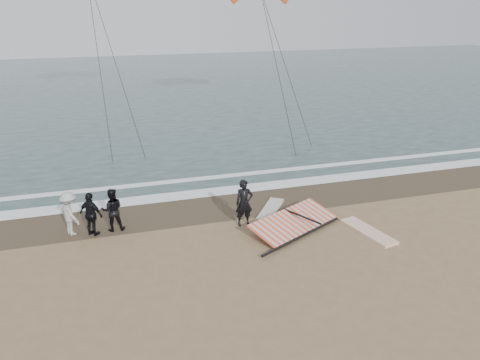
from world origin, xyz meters
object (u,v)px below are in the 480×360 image
(sail_rig, at_px, (290,222))
(board_cream, at_px, (271,210))
(board_white, at_px, (368,231))
(man_main, at_px, (244,203))

(sail_rig, bearing_deg, board_cream, 96.83)
(board_cream, bearing_deg, board_white, -10.57)
(board_white, bearing_deg, man_main, 143.43)
(board_white, xyz_separation_m, board_cream, (-2.63, 2.68, -0.00))
(man_main, height_order, board_white, man_main)
(board_white, height_order, sail_rig, sail_rig)
(board_cream, xyz_separation_m, sail_rig, (0.18, -1.53, 0.15))
(board_cream, height_order, sail_rig, sail_rig)
(man_main, distance_m, sail_rig, 1.78)
(board_cream, bearing_deg, man_main, -112.10)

